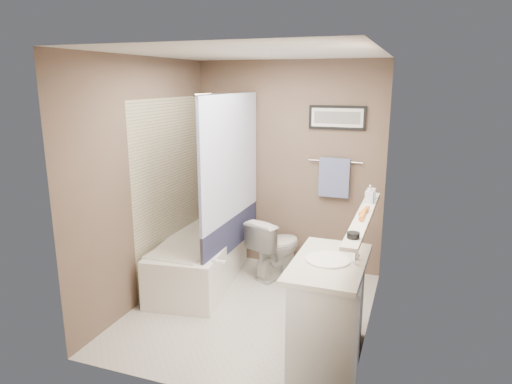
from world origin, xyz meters
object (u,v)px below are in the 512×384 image
(candle_bowl_near, at_px, (353,235))
(soap_bottle, at_px, (370,194))
(hair_brush_back, at_px, (364,211))
(glass_jar, at_px, (371,194))
(toilet, at_px, (276,246))
(hair_brush_front, at_px, (362,215))
(vanity, at_px, (328,314))
(bathtub, at_px, (200,261))

(candle_bowl_near, distance_m, soap_bottle, 0.99)
(hair_brush_back, distance_m, glass_jar, 0.50)
(toilet, xyz_separation_m, hair_brush_front, (1.06, -1.13, 0.79))
(candle_bowl_near, bearing_deg, glass_jar, 90.00)
(vanity, height_order, soap_bottle, soap_bottle)
(hair_brush_front, bearing_deg, hair_brush_back, 90.00)
(candle_bowl_near, bearing_deg, hair_brush_front, 90.00)
(toilet, xyz_separation_m, candle_bowl_near, (1.06, -1.63, 0.79))
(bathtub, bearing_deg, soap_bottle, -12.74)
(bathtub, xyz_separation_m, toilet, (0.72, 0.47, 0.09))
(vanity, xyz_separation_m, soap_bottle, (0.19, 0.79, 0.79))
(bathtub, height_order, vanity, vanity)
(bathtub, relative_size, glass_jar, 15.00)
(toilet, relative_size, hair_brush_back, 3.12)
(bathtub, bearing_deg, toilet, 25.58)
(vanity, relative_size, glass_jar, 9.00)
(vanity, relative_size, hair_brush_back, 4.09)
(toilet, distance_m, hair_brush_back, 1.66)
(hair_brush_front, xyz_separation_m, glass_jar, (0.00, 0.63, 0.03))
(toilet, bearing_deg, glass_jar, 176.36)
(bathtub, relative_size, hair_brush_back, 6.82)
(hair_brush_back, bearing_deg, hair_brush_front, -90.00)
(vanity, xyz_separation_m, hair_brush_front, (0.19, 0.30, 0.74))
(glass_jar, bearing_deg, bathtub, 179.20)
(candle_bowl_near, relative_size, glass_jar, 0.90)
(hair_brush_back, bearing_deg, glass_jar, 90.00)
(bathtub, distance_m, glass_jar, 2.01)
(hair_brush_front, distance_m, glass_jar, 0.63)
(candle_bowl_near, height_order, hair_brush_front, hair_brush_front)
(vanity, distance_m, candle_bowl_near, 0.79)
(hair_brush_front, xyz_separation_m, hair_brush_back, (0.00, 0.12, 0.00))
(vanity, height_order, hair_brush_front, hair_brush_front)
(vanity, xyz_separation_m, candle_bowl_near, (0.19, -0.21, 0.73))
(candle_bowl_near, height_order, hair_brush_back, hair_brush_back)
(toilet, distance_m, vanity, 1.67)
(toilet, bearing_deg, hair_brush_front, 154.80)
(soap_bottle, bearing_deg, candle_bowl_near, -90.00)
(toilet, xyz_separation_m, soap_bottle, (1.06, -0.63, 0.85))
(glass_jar, bearing_deg, vanity, -101.32)
(candle_bowl_near, xyz_separation_m, soap_bottle, (0.00, 0.99, 0.06))
(candle_bowl_near, relative_size, hair_brush_front, 0.41)
(toilet, relative_size, hair_brush_front, 3.12)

